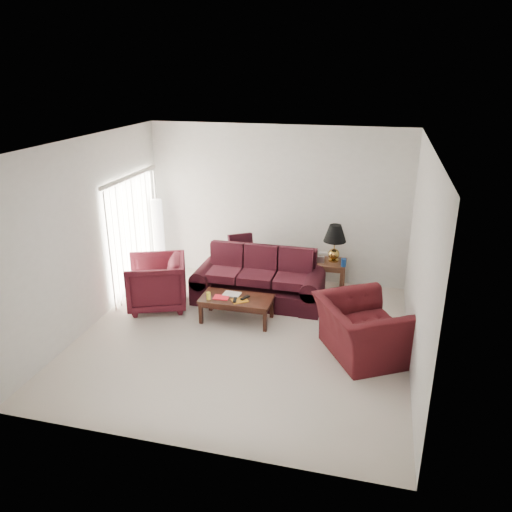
{
  "coord_description": "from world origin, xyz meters",
  "views": [
    {
      "loc": [
        1.88,
        -6.6,
        3.96
      ],
      "look_at": [
        0.0,
        0.85,
        1.05
      ],
      "focal_mm": 35.0,
      "sensor_mm": 36.0,
      "label": 1
    }
  ],
  "objects": [
    {
      "name": "throw_pillow",
      "position": [
        -0.62,
        2.09,
        0.75
      ],
      "size": [
        0.51,
        0.44,
        0.48
      ],
      "primitive_type": "cube",
      "rotation": [
        -0.21,
        0.0,
        0.57
      ],
      "color": "black",
      "rests_on": "sofa"
    },
    {
      "name": "table_lamp",
      "position": [
        1.16,
        2.12,
        0.94
      ],
      "size": [
        0.43,
        0.43,
        0.7
      ],
      "primitive_type": null,
      "rotation": [
        0.0,
        0.0,
        -0.04
      ],
      "color": "#B58A38",
      "rests_on": "end_table"
    },
    {
      "name": "remote_a",
      "position": [
        -0.23,
        0.38,
        0.44
      ],
      "size": [
        0.08,
        0.18,
        0.02
      ],
      "primitive_type": "cube",
      "rotation": [
        0.0,
        0.0,
        0.17
      ],
      "color": "black",
      "rests_on": "coffee_table"
    },
    {
      "name": "remote_b",
      "position": [
        -0.1,
        0.5,
        0.44
      ],
      "size": [
        0.13,
        0.2,
        0.02
      ],
      "primitive_type": "cube",
      "rotation": [
        0.0,
        0.0,
        -0.41
      ],
      "color": "black",
      "rests_on": "coffee_table"
    },
    {
      "name": "sofa",
      "position": [
        -0.08,
        1.31,
        0.47
      ],
      "size": [
        2.31,
        1.03,
        0.94
      ],
      "primitive_type": null,
      "rotation": [
        0.0,
        0.0,
        0.02
      ],
      "color": "black",
      "rests_on": "ground"
    },
    {
      "name": "floor_lamp",
      "position": [
        -2.32,
        2.09,
        0.79
      ],
      "size": [
        0.27,
        0.27,
        1.57
      ],
      "primitive_type": null,
      "rotation": [
        0.0,
        0.0,
        -0.05
      ],
      "color": "silver",
      "rests_on": "ground"
    },
    {
      "name": "magazine_orange",
      "position": [
        -0.17,
        0.42,
        0.42
      ],
      "size": [
        0.32,
        0.3,
        0.01
      ],
      "primitive_type": "cube",
      "rotation": [
        0.0,
        0.0,
        0.62
      ],
      "color": "orange",
      "rests_on": "coffee_table"
    },
    {
      "name": "blinds",
      "position": [
        -2.42,
        1.3,
        1.08
      ],
      "size": [
        0.1,
        2.0,
        2.16
      ],
      "primitive_type": "cube",
      "color": "silver",
      "rests_on": "ground"
    },
    {
      "name": "magazine_red",
      "position": [
        -0.49,
        0.45,
        0.42
      ],
      "size": [
        0.26,
        0.2,
        0.01
      ],
      "primitive_type": "cube",
      "rotation": [
        0.0,
        0.0,
        0.07
      ],
      "color": "red",
      "rests_on": "coffee_table"
    },
    {
      "name": "magazine_white",
      "position": [
        -0.36,
        0.62,
        0.42
      ],
      "size": [
        0.29,
        0.23,
        0.02
      ],
      "primitive_type": "cube",
      "rotation": [
        0.0,
        0.0,
        -0.07
      ],
      "color": "white",
      "rests_on": "coffee_table"
    },
    {
      "name": "clock",
      "position": [
        0.95,
        1.97,
        0.66
      ],
      "size": [
        0.13,
        0.05,
        0.13
      ],
      "primitive_type": "cube",
      "rotation": [
        0.0,
        0.0,
        0.07
      ],
      "color": "silver",
      "rests_on": "end_table"
    },
    {
      "name": "picture_frame",
      "position": [
        0.95,
        2.28,
        0.68
      ],
      "size": [
        0.16,
        0.19,
        0.06
      ],
      "primitive_type": "cube",
      "rotation": [
        1.36,
        0.0,
        0.15
      ],
      "color": "silver",
      "rests_on": "end_table"
    },
    {
      "name": "coffee_table",
      "position": [
        -0.25,
        0.52,
        0.21
      ],
      "size": [
        1.32,
        0.98,
        0.41
      ],
      "primitive_type": null,
      "rotation": [
        0.0,
        0.0,
        0.37
      ],
      "color": "#311E0E",
      "rests_on": "ground"
    },
    {
      "name": "armchair_left",
      "position": [
        -1.74,
        0.68,
        0.45
      ],
      "size": [
        1.28,
        1.26,
        0.9
      ],
      "primitive_type": "imported",
      "rotation": [
        0.0,
        0.0,
        -1.2
      ],
      "color": "#420F18",
      "rests_on": "ground"
    },
    {
      "name": "blue_canister",
      "position": [
        1.37,
        1.89,
        0.67
      ],
      "size": [
        0.11,
        0.11,
        0.15
      ],
      "primitive_type": "cylinder",
      "rotation": [
        0.0,
        0.0,
        -0.24
      ],
      "color": "#174596",
      "rests_on": "end_table"
    },
    {
      "name": "end_table",
      "position": [
        1.13,
        2.07,
        0.3
      ],
      "size": [
        0.57,
        0.57,
        0.59
      ],
      "primitive_type": null,
      "rotation": [
        0.0,
        0.0,
        0.05
      ],
      "color": "#4F2F1B",
      "rests_on": "ground"
    },
    {
      "name": "floor",
      "position": [
        0.0,
        0.0,
        0.0
      ],
      "size": [
        5.0,
        5.0,
        0.0
      ],
      "primitive_type": "plane",
      "color": "beige",
      "rests_on": "ground"
    },
    {
      "name": "armchair_right",
      "position": [
        1.81,
        -0.04,
        0.41
      ],
      "size": [
        1.61,
        1.66,
        0.83
      ],
      "primitive_type": "imported",
      "rotation": [
        0.0,
        0.0,
        2.1
      ],
      "color": "#440F14",
      "rests_on": "ground"
    },
    {
      "name": "yellow_glass",
      "position": [
        -0.67,
        0.36,
        0.47
      ],
      "size": [
        0.09,
        0.09,
        0.12
      ],
      "primitive_type": "cylinder",
      "rotation": [
        0.0,
        0.0,
        0.41
      ],
      "color": "yellow",
      "rests_on": "coffee_table"
    }
  ]
}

